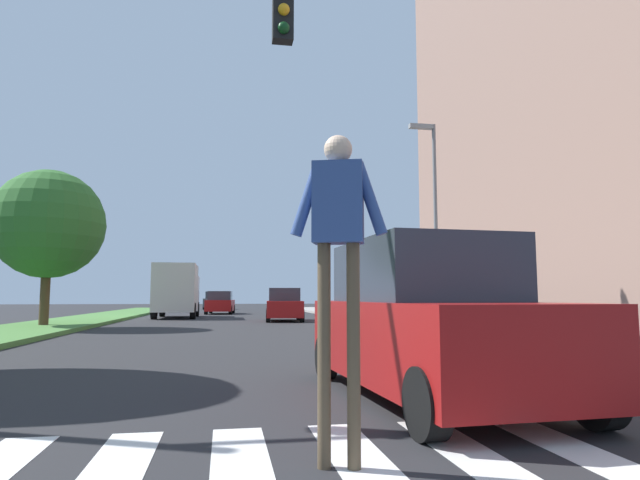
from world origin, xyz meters
name	(u,v)px	position (x,y,z in m)	size (l,w,h in m)	color
ground_plane	(227,322)	(0.00, 30.00, 0.00)	(140.00, 140.00, 0.00)	#262628
crosswalk	(241,464)	(0.00, 6.99, 0.00)	(5.85, 2.20, 0.01)	silver
median_strip	(61,324)	(-7.06, 28.00, 0.07)	(3.57, 64.00, 0.15)	#477A38
tree_far	(49,224)	(-7.12, 25.81, 4.13)	(4.34, 4.34, 6.16)	#4C3823
sidewalk_right	(395,321)	(7.96, 28.00, 0.07)	(3.00, 64.00, 0.15)	#9E9991
street_lamp_right	(433,205)	(7.36, 21.43, 4.59)	(1.02, 0.24, 7.50)	slate
pedestrian_performer	(338,242)	(0.70, 6.76, 1.66)	(0.74, 0.34, 2.49)	brown
suv_crossing	(427,322)	(2.38, 9.32, 0.93)	(2.19, 4.70, 1.97)	maroon
sedan_midblock	(284,306)	(2.93, 30.93, 0.78)	(2.17, 4.27, 1.69)	maroon
sedan_distant	(220,303)	(-0.41, 43.30, 0.77)	(2.21, 4.29, 1.65)	maroon
sedan_far_horizon	(215,301)	(-1.08, 58.23, 0.81)	(2.20, 4.47, 1.76)	#474C51
truck_box_delivery	(177,290)	(-2.91, 36.08, 1.63)	(2.40, 6.20, 3.10)	silver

